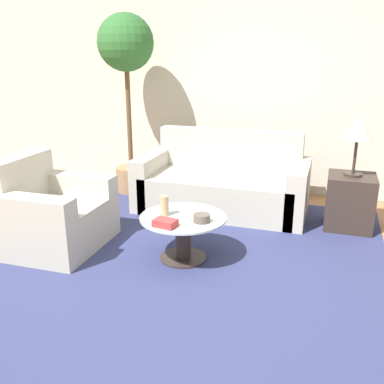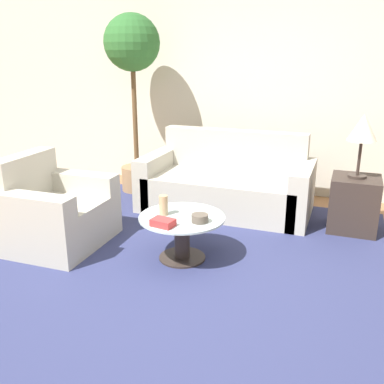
% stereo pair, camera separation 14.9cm
% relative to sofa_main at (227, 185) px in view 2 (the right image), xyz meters
% --- Properties ---
extents(ground_plane, '(14.00, 14.00, 0.00)m').
position_rel_sofa_main_xyz_m(ground_plane, '(-0.04, -2.02, -0.28)').
color(ground_plane, '#8E603D').
extents(wall_back, '(10.00, 0.06, 2.60)m').
position_rel_sofa_main_xyz_m(wall_back, '(-0.04, 0.87, 1.02)').
color(wall_back, beige).
rests_on(wall_back, ground_plane).
extents(rug, '(3.48, 3.65, 0.01)m').
position_rel_sofa_main_xyz_m(rug, '(-0.01, -1.41, -0.28)').
color(rug, navy).
rests_on(rug, ground_plane).
extents(sofa_main, '(1.93, 0.91, 0.89)m').
position_rel_sofa_main_xyz_m(sofa_main, '(0.00, 0.00, 0.00)').
color(sofa_main, '#B2AD9E').
rests_on(sofa_main, ground_plane).
extents(armchair, '(0.86, 0.96, 0.85)m').
position_rel_sofa_main_xyz_m(armchair, '(-1.30, -1.52, 0.00)').
color(armchair, '#B2AD9E').
rests_on(armchair, ground_plane).
extents(coffee_table, '(0.75, 0.75, 0.40)m').
position_rel_sofa_main_xyz_m(coffee_table, '(-0.01, -1.41, -0.02)').
color(coffee_table, '#332823').
rests_on(coffee_table, ground_plane).
extents(side_table, '(0.48, 0.48, 0.56)m').
position_rel_sofa_main_xyz_m(side_table, '(1.40, -0.18, -0.00)').
color(side_table, '#332823').
rests_on(side_table, ground_plane).
extents(table_lamp, '(0.28, 0.28, 0.63)m').
position_rel_sofa_main_xyz_m(table_lamp, '(1.40, -0.18, 0.76)').
color(table_lamp, '#332823').
rests_on(table_lamp, side_table).
extents(potted_plant, '(0.69, 0.69, 2.22)m').
position_rel_sofa_main_xyz_m(potted_plant, '(-1.32, 0.27, 1.34)').
color(potted_plant, '#93704C').
rests_on(potted_plant, ground_plane).
extents(vase, '(0.08, 0.08, 0.18)m').
position_rel_sofa_main_xyz_m(vase, '(-0.17, -1.44, 0.21)').
color(vase, tan).
rests_on(vase, coffee_table).
extents(bowl, '(0.14, 0.14, 0.07)m').
position_rel_sofa_main_xyz_m(bowl, '(0.18, -1.48, 0.15)').
color(bowl, brown).
rests_on(bowl, coffee_table).
extents(book_stack, '(0.20, 0.16, 0.06)m').
position_rel_sofa_main_xyz_m(book_stack, '(-0.07, -1.67, 0.15)').
color(book_stack, '#BC3333').
rests_on(book_stack, coffee_table).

